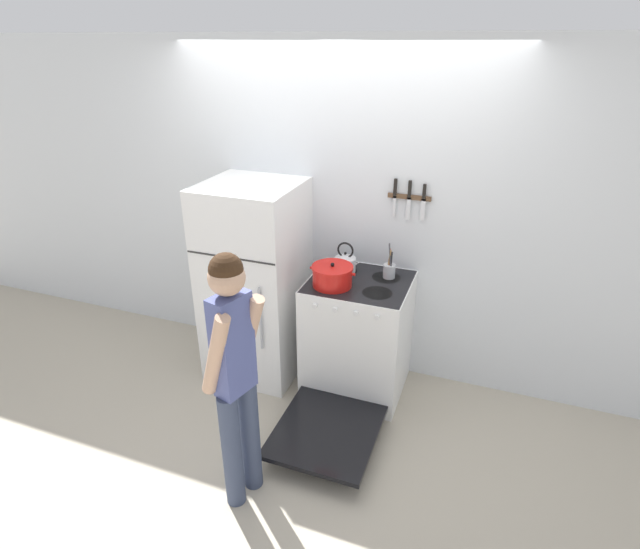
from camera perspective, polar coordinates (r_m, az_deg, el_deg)
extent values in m
plane|color=#B2A893|center=(4.42, 1.55, -9.18)|extent=(14.00, 14.00, 0.00)
cube|color=silver|center=(3.87, 1.92, 6.81)|extent=(10.00, 0.06, 2.55)
cube|color=white|center=(3.94, -7.39, -0.82)|extent=(0.70, 0.69, 1.57)
cube|color=#2D2D2D|center=(3.52, -10.25, 1.89)|extent=(0.69, 0.01, 0.01)
cylinder|color=#B2B5BA|center=(3.61, -6.82, -5.05)|extent=(0.02, 0.02, 0.50)
cube|color=white|center=(3.83, 4.32, -6.97)|extent=(0.73, 0.65, 0.92)
cube|color=black|center=(3.61, 4.55, -0.92)|extent=(0.72, 0.64, 0.02)
cube|color=black|center=(3.60, 2.95, -9.51)|extent=(0.63, 0.05, 0.70)
cylinder|color=black|center=(3.54, 1.41, -1.29)|extent=(0.21, 0.21, 0.01)
cylinder|color=black|center=(3.46, 6.56, -2.13)|extent=(0.21, 0.21, 0.01)
cylinder|color=black|center=(3.76, 2.71, 0.38)|extent=(0.21, 0.21, 0.01)
cylinder|color=black|center=(3.69, 7.57, -0.37)|extent=(0.21, 0.21, 0.01)
cylinder|color=silver|center=(3.42, -0.61, -3.62)|extent=(0.04, 0.02, 0.04)
cylinder|color=silver|center=(3.37, 1.71, -4.04)|extent=(0.04, 0.02, 0.04)
cylinder|color=silver|center=(3.34, 4.09, -4.46)|extent=(0.04, 0.02, 0.04)
cylinder|color=silver|center=(3.30, 6.53, -4.88)|extent=(0.04, 0.02, 0.04)
cube|color=black|center=(3.51, 0.76, -17.48)|extent=(0.67, 0.74, 0.04)
cube|color=#99999E|center=(3.79, 3.94, -8.17)|extent=(0.59, 0.36, 0.01)
cylinder|color=red|center=(3.51, 1.42, -0.29)|extent=(0.28, 0.28, 0.13)
cylinder|color=red|center=(3.48, 1.43, 0.82)|extent=(0.29, 0.29, 0.02)
sphere|color=black|center=(3.47, 1.44, 1.14)|extent=(0.03, 0.03, 0.03)
cylinder|color=red|center=(3.54, -0.89, 0.75)|extent=(0.03, 0.02, 0.02)
cylinder|color=red|center=(3.45, 3.81, 0.02)|extent=(0.03, 0.02, 0.02)
cylinder|color=silver|center=(3.74, 2.88, 1.15)|extent=(0.16, 0.16, 0.11)
cone|color=silver|center=(3.71, 2.91, 2.10)|extent=(0.15, 0.15, 0.03)
sphere|color=black|center=(3.70, 2.91, 2.44)|extent=(0.02, 0.02, 0.02)
cone|color=silver|center=(3.71, 4.00, 1.13)|extent=(0.09, 0.03, 0.08)
torus|color=black|center=(3.69, 2.92, 2.80)|extent=(0.13, 0.01, 0.13)
cylinder|color=#B7BABF|center=(3.67, 7.91, 0.38)|extent=(0.09, 0.09, 0.10)
cylinder|color=#9E7547|center=(3.63, 7.87, 1.36)|extent=(0.04, 0.04, 0.20)
cylinder|color=#232326|center=(3.63, 8.14, 1.22)|extent=(0.02, 0.03, 0.19)
cylinder|color=#B2B5BA|center=(3.66, 7.96, 1.30)|extent=(0.03, 0.02, 0.18)
cylinder|color=#4C4C51|center=(3.62, 8.04, 1.65)|extent=(0.04, 0.01, 0.25)
cylinder|color=#C63D33|center=(3.64, 7.98, 1.46)|extent=(0.01, 0.03, 0.21)
cylinder|color=#38425B|center=(3.04, -10.03, -19.26)|extent=(0.11, 0.11, 0.77)
cylinder|color=#38425B|center=(3.12, -7.96, -17.75)|extent=(0.11, 0.11, 0.77)
cube|color=#4C5693|center=(2.66, -9.97, -7.90)|extent=(0.17, 0.24, 0.58)
cylinder|color=tan|center=(2.59, -11.84, -9.04)|extent=(0.25, 0.14, 0.51)
cylinder|color=tan|center=(2.73, -8.20, -6.81)|extent=(0.25, 0.14, 0.51)
sphere|color=tan|center=(2.47, -10.64, -0.34)|extent=(0.19, 0.19, 0.19)
sphere|color=#382314|center=(2.45, -10.71, 0.54)|extent=(0.17, 0.17, 0.17)
cube|color=brown|center=(3.64, 10.17, 8.71)|extent=(0.31, 0.02, 0.03)
cube|color=silver|center=(3.67, 8.46, 7.69)|extent=(0.02, 0.00, 0.16)
cube|color=black|center=(3.63, 8.60, 9.81)|extent=(0.02, 0.02, 0.12)
cube|color=silver|center=(3.65, 10.05, 7.42)|extent=(0.03, 0.00, 0.17)
cube|color=black|center=(3.61, 10.22, 9.59)|extent=(0.02, 0.02, 0.12)
cube|color=silver|center=(3.64, 11.66, 7.30)|extent=(0.03, 0.00, 0.16)
cube|color=black|center=(3.60, 11.84, 9.26)|extent=(0.02, 0.02, 0.11)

